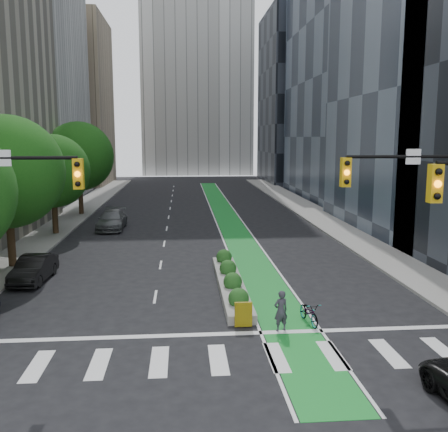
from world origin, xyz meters
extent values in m
plane|color=black|center=(0.00, 0.00, 0.00)|extent=(160.00, 160.00, 0.00)
cube|color=gray|center=(-11.80, 25.00, 0.07)|extent=(3.60, 90.00, 0.15)
cube|color=gray|center=(11.80, 25.00, 0.07)|extent=(3.60, 90.00, 0.15)
cube|color=#18872C|center=(3.00, 30.00, 0.01)|extent=(2.20, 70.00, 0.01)
cube|color=tan|center=(-20.00, 66.00, 13.00)|extent=(14.00, 16.00, 26.00)
cube|color=#19212D|center=(21.00, 45.00, 21.00)|extent=(14.00, 24.00, 42.00)
cube|color=black|center=(20.00, 68.00, 14.00)|extent=(14.00, 18.00, 28.00)
cube|color=silver|center=(2.00, 90.00, 35.00)|extent=(22.00, 16.00, 70.00)
cylinder|color=black|center=(-11.00, 12.00, 2.52)|extent=(0.44, 0.44, 5.04)
sphere|color=#0E400D|center=(-11.00, 12.00, 5.58)|extent=(6.40, 6.40, 6.40)
cylinder|color=black|center=(-11.00, 22.00, 2.24)|extent=(0.44, 0.44, 4.48)
sphere|color=#0E400D|center=(-11.00, 22.00, 4.96)|extent=(5.60, 5.60, 5.60)
cylinder|color=black|center=(-11.00, 32.00, 2.58)|extent=(0.44, 0.44, 5.15)
sphere|color=#0E400D|center=(-11.00, 32.00, 5.70)|extent=(6.60, 6.60, 6.60)
cube|color=gold|center=(-4.70, 0.50, 6.25)|extent=(0.34, 0.28, 1.05)
sphere|color=orange|center=(-4.70, 0.34, 6.25)|extent=(0.20, 0.20, 0.20)
cube|color=white|center=(-7.17, 0.47, 6.80)|extent=(0.55, 0.04, 0.55)
cylinder|color=black|center=(7.45, 0.50, 6.80)|extent=(5.50, 0.12, 0.12)
cube|color=gold|center=(4.70, 0.50, 6.25)|extent=(0.34, 0.28, 1.05)
sphere|color=orange|center=(4.70, 0.34, 6.25)|extent=(0.20, 0.20, 0.20)
cube|color=white|center=(7.17, 0.47, 6.80)|extent=(0.55, 0.04, 0.55)
cube|color=gold|center=(5.70, -4.00, 6.25)|extent=(0.34, 0.28, 1.05)
sphere|color=orange|center=(5.70, -4.16, 6.25)|extent=(0.20, 0.20, 0.20)
cube|color=gray|center=(1.20, 7.00, 0.20)|extent=(1.20, 10.00, 0.40)
cube|color=yellow|center=(1.20, 1.80, 0.55)|extent=(0.70, 0.12, 1.00)
sphere|color=#194C19|center=(1.20, 3.50, 0.65)|extent=(0.90, 0.90, 0.90)
sphere|color=#194C19|center=(1.20, 6.00, 0.65)|extent=(0.90, 0.90, 0.90)
sphere|color=#194C19|center=(1.20, 8.50, 0.65)|extent=(0.90, 0.90, 0.90)
sphere|color=#194C19|center=(1.20, 11.00, 0.65)|extent=(0.90, 0.90, 0.90)
imported|color=gray|center=(3.92, 2.05, 0.46)|extent=(0.87, 1.82, 0.92)
imported|color=#33303A|center=(2.61, 1.34, 0.82)|extent=(0.69, 0.56, 1.63)
imported|color=black|center=(-8.97, 9.10, 0.68)|extent=(1.64, 4.19, 1.36)
imported|color=#515456|center=(-7.00, 24.14, 0.76)|extent=(2.13, 5.22, 1.51)
camera|label=1|loc=(-1.14, -16.98, 7.49)|focal=40.00mm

